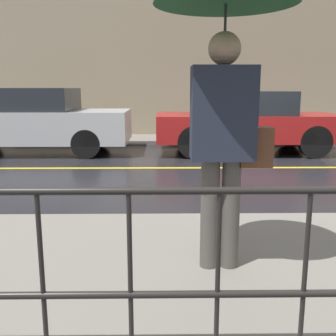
% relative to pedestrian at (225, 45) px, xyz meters
% --- Properties ---
extents(ground_plane, '(80.00, 80.00, 0.00)m').
position_rel_pedestrian_xyz_m(ground_plane, '(1.05, 4.47, -1.79)').
color(ground_plane, black).
extents(sidewalk_far, '(28.00, 1.65, 0.11)m').
position_rel_pedestrian_xyz_m(sidewalk_far, '(1.05, 8.43, -1.74)').
color(sidewalk_far, slate).
rests_on(sidewalk_far, ground_plane).
extents(lane_marking, '(25.20, 0.12, 0.01)m').
position_rel_pedestrian_xyz_m(lane_marking, '(1.05, 4.47, -1.79)').
color(lane_marking, gold).
rests_on(lane_marking, ground_plane).
extents(building_storefront, '(28.00, 0.30, 6.19)m').
position_rel_pedestrian_xyz_m(building_storefront, '(1.05, 9.41, 1.30)').
color(building_storefront, gray).
rests_on(building_storefront, ground_plane).
extents(pedestrian, '(1.02, 1.02, 2.19)m').
position_rel_pedestrian_xyz_m(pedestrian, '(0.00, 0.00, 0.00)').
color(pedestrian, '#4C4742').
rests_on(pedestrian, sidewalk_near).
extents(car_silver, '(4.51, 1.85, 1.51)m').
position_rel_pedestrian_xyz_m(car_silver, '(-3.56, 6.39, -1.03)').
color(car_silver, '#B2B5BA').
rests_on(car_silver, ground_plane).
extents(car_red, '(4.27, 1.92, 1.44)m').
position_rel_pedestrian_xyz_m(car_red, '(1.50, 6.39, -1.05)').
color(car_red, maroon).
rests_on(car_red, ground_plane).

